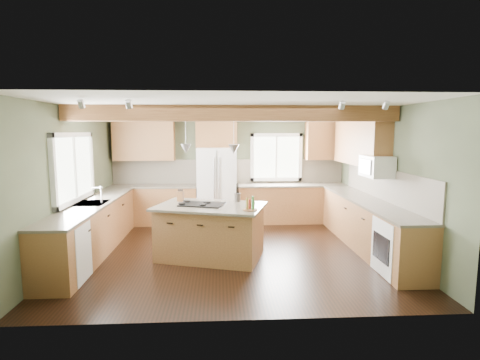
{
  "coord_description": "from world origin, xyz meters",
  "views": [
    {
      "loc": [
        -0.24,
        -6.58,
        2.17
      ],
      "look_at": [
        0.14,
        0.3,
        1.28
      ],
      "focal_mm": 28.0,
      "sensor_mm": 36.0,
      "label": 1
    }
  ],
  "objects": [
    {
      "name": "window_back",
      "position": [
        1.15,
        2.48,
        1.55
      ],
      "size": [
        1.1,
        0.04,
        1.0
      ],
      "primitive_type": "cube",
      "color": "white",
      "rests_on": "wall_back"
    },
    {
      "name": "sink",
      "position": [
        -2.5,
        0.05,
        0.91
      ],
      "size": [
        0.5,
        0.65,
        0.03
      ],
      "primitive_type": "cube",
      "color": "#262628",
      "rests_on": "counter_left"
    },
    {
      "name": "island",
      "position": [
        -0.4,
        -0.28,
        0.44
      ],
      "size": [
        1.91,
        1.47,
        0.88
      ],
      "primitive_type": "cube",
      "rotation": [
        0.0,
        0.0,
        -0.29
      ],
      "color": "olive",
      "rests_on": "floor"
    },
    {
      "name": "counter_right",
      "position": [
        2.5,
        0.05,
        0.9
      ],
      "size": [
        0.64,
        3.74,
        0.04
      ],
      "primitive_type": "cube",
      "color": "#453E32",
      "rests_on": "base_cab_right"
    },
    {
      "name": "backsplash_right",
      "position": [
        2.78,
        0.05,
        1.21
      ],
      "size": [
        0.03,
        3.7,
        0.58
      ],
      "primitive_type": "cube",
      "color": "brown",
      "rests_on": "wall_right"
    },
    {
      "name": "cooktop",
      "position": [
        -0.53,
        -0.24,
        0.93
      ],
      "size": [
        0.84,
        0.68,
        0.02
      ],
      "primitive_type": "cube",
      "rotation": [
        0.0,
        0.0,
        -0.29
      ],
      "color": "black",
      "rests_on": "island_top"
    },
    {
      "name": "upper_cab_back_left",
      "position": [
        -1.99,
        2.33,
        1.95
      ],
      "size": [
        1.4,
        0.35,
        0.9
      ],
      "primitive_type": "cube",
      "color": "brown",
      "rests_on": "wall_back"
    },
    {
      "name": "base_cab_back_left",
      "position": [
        -1.79,
        2.2,
        0.44
      ],
      "size": [
        2.02,
        0.6,
        0.88
      ],
      "primitive_type": "cube",
      "color": "brown",
      "rests_on": "floor"
    },
    {
      "name": "pendant_right",
      "position": [
        0.0,
        -0.4,
        1.88
      ],
      "size": [
        0.18,
        0.18,
        0.16
      ],
      "primitive_type": "cone",
      "rotation": [
        3.14,
        0.0,
        0.0
      ],
      "color": "#B2B2B7",
      "rests_on": "ceiling"
    },
    {
      "name": "wall_right",
      "position": [
        2.8,
        0.0,
        1.3
      ],
      "size": [
        0.0,
        5.0,
        5.0
      ],
      "primitive_type": "plane",
      "rotation": [
        1.57,
        0.0,
        -1.57
      ],
      "color": "#444A35",
      "rests_on": "ground"
    },
    {
      "name": "knife_block",
      "position": [
        -0.94,
        0.12,
        1.01
      ],
      "size": [
        0.13,
        0.11,
        0.18
      ],
      "primitive_type": "cube",
      "rotation": [
        0.0,
        0.0,
        -0.32
      ],
      "color": "brown",
      "rests_on": "island_top"
    },
    {
      "name": "bottle_tray",
      "position": [
        0.25,
        -0.71,
        1.03
      ],
      "size": [
        0.31,
        0.31,
        0.22
      ],
      "primitive_type": null,
      "rotation": [
        0.0,
        0.0,
        -0.39
      ],
      "color": "brown",
      "rests_on": "island_top"
    },
    {
      "name": "floor",
      "position": [
        0.0,
        0.0,
        0.0
      ],
      "size": [
        5.6,
        5.6,
        0.0
      ],
      "primitive_type": "plane",
      "color": "black",
      "rests_on": "ground"
    },
    {
      "name": "counter_left",
      "position": [
        -2.5,
        0.05,
        0.9
      ],
      "size": [
        0.64,
        3.74,
        0.04
      ],
      "primitive_type": "cube",
      "color": "#453E32",
      "rests_on": "base_cab_left"
    },
    {
      "name": "ceiling",
      "position": [
        0.0,
        0.0,
        2.6
      ],
      "size": [
        5.6,
        5.6,
        0.0
      ],
      "primitive_type": "plane",
      "rotation": [
        3.14,
        0.0,
        0.0
      ],
      "color": "silver",
      "rests_on": "wall_back"
    },
    {
      "name": "ceiling_beam",
      "position": [
        0.0,
        -0.28,
        2.47
      ],
      "size": [
        5.55,
        0.26,
        0.26
      ],
      "primitive_type": "cube",
      "color": "#562F18",
      "rests_on": "ceiling"
    },
    {
      "name": "oven",
      "position": [
        2.49,
        -1.25,
        0.43
      ],
      "size": [
        0.6,
        0.72,
        0.84
      ],
      "primitive_type": "cube",
      "color": "white",
      "rests_on": "floor"
    },
    {
      "name": "island_top",
      "position": [
        -0.4,
        -0.28,
        0.9
      ],
      "size": [
        2.05,
        1.61,
        0.04
      ],
      "primitive_type": "cube",
      "rotation": [
        0.0,
        0.0,
        -0.29
      ],
      "color": "#453E32",
      "rests_on": "island"
    },
    {
      "name": "utensil_crock",
      "position": [
        0.08,
        0.06,
        0.99
      ],
      "size": [
        0.12,
        0.12,
        0.15
      ],
      "primitive_type": "cylinder",
      "rotation": [
        0.0,
        0.0,
        -0.14
      ],
      "color": "#39322D",
      "rests_on": "island_top"
    },
    {
      "name": "upper_cab_right",
      "position": [
        2.62,
        0.9,
        1.95
      ],
      "size": [
        0.35,
        2.2,
        0.9
      ],
      "primitive_type": "cube",
      "color": "brown",
      "rests_on": "wall_right"
    },
    {
      "name": "pendant_left",
      "position": [
        -0.8,
        -0.16,
        1.88
      ],
      "size": [
        0.18,
        0.18,
        0.16
      ],
      "primitive_type": "cone",
      "rotation": [
        3.14,
        0.0,
        0.0
      ],
      "color": "#B2B2B7",
      "rests_on": "ceiling"
    },
    {
      "name": "base_cab_left",
      "position": [
        -2.5,
        0.05,
        0.44
      ],
      "size": [
        0.6,
        3.7,
        0.88
      ],
      "primitive_type": "cube",
      "color": "brown",
      "rests_on": "floor"
    },
    {
      "name": "counter_back_left",
      "position": [
        -1.79,
        2.2,
        0.9
      ],
      "size": [
        2.06,
        0.64,
        0.04
      ],
      "primitive_type": "cube",
      "color": "#453E32",
      "rests_on": "base_cab_back_left"
    },
    {
      "name": "upper_cab_over_fridge",
      "position": [
        -0.3,
        2.33,
        2.15
      ],
      "size": [
        0.96,
        0.35,
        0.7
      ],
      "primitive_type": "cube",
      "color": "brown",
      "rests_on": "wall_back"
    },
    {
      "name": "upper_cab_back_corner",
      "position": [
        2.3,
        2.33,
        1.95
      ],
      "size": [
        0.9,
        0.35,
        0.9
      ],
      "primitive_type": "cube",
      "color": "brown",
      "rests_on": "wall_back"
    },
    {
      "name": "dishwasher",
      "position": [
        -2.49,
        -1.25,
        0.43
      ],
      "size": [
        0.6,
        0.6,
        0.84
      ],
      "primitive_type": "cube",
      "color": "white",
      "rests_on": "floor"
    },
    {
      "name": "base_cab_right",
      "position": [
        2.5,
        0.05,
        0.44
      ],
      "size": [
        0.6,
        3.7,
        0.88
      ],
      "primitive_type": "cube",
      "color": "brown",
      "rests_on": "floor"
    },
    {
      "name": "window_left",
      "position": [
        -2.78,
        0.05,
        1.55
      ],
      "size": [
        0.04,
        1.6,
        1.05
      ],
      "primitive_type": "cube",
      "color": "white",
      "rests_on": "wall_left"
    },
    {
      "name": "faucet",
      "position": [
        -2.32,
        0.05,
        1.05
      ],
      "size": [
        0.02,
        0.02,
        0.28
      ],
      "primitive_type": "cylinder",
      "color": "#B2B2B7",
      "rests_on": "sink"
    },
    {
      "name": "refrigerator",
      "position": [
        -0.3,
        2.12,
        0.9
      ],
      "size": [
        0.9,
        0.74,
        1.8
      ],
      "primitive_type": "cube",
      "color": "white",
      "rests_on": "floor"
    },
    {
      "name": "base_cab_back_right",
      "position": [
        1.49,
        2.2,
        0.44
      ],
      "size": [
        2.62,
        0.6,
        0.88
      ],
      "primitive_type": "cube",
      "color": "brown",
      "rests_on": "floor"
    },
    {
      "name": "counter_back_right",
      "position": [
        1.49,
        2.2,
        0.9
      ],
      "size": [
        2.66,
        0.64,
        0.04
      ],
      "primitive_type": "cube",
      "color": "#453E32",
      "rests_on": "base_cab_back_right"
    },
    {
      "name": "wall_left",
      "position": [
        -2.8,
        0.0,
        1.3
      ],
      "size": [
        0.0,
        5.0,
        5.0
      ],
      "primitive_type": "plane",
      "rotation": [
        1.57,
        0.0,
        1.57
      ],
      "color": "#444A35",
      "rests_on": "ground"
    },
    {
      "name": "microwave",
      "position": [
        2.58,
        -0.05,
        1.55
      ],
      "size": [
        0.4,
        0.7,
        0.38
      ],
      "primitive_type": "cube",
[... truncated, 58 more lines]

